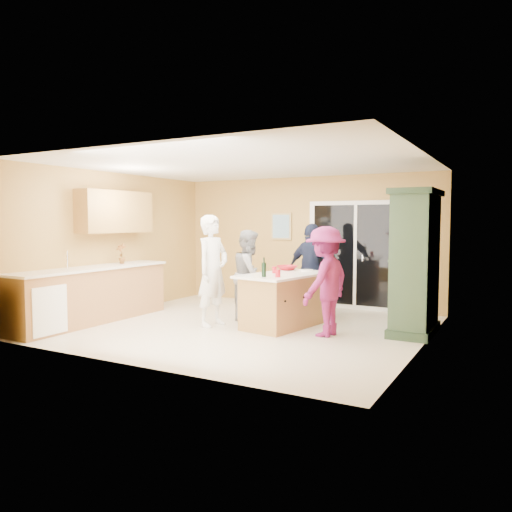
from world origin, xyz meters
The scene contains 22 objects.
floor centered at (0.00, 0.00, 0.00)m, with size 5.50×5.50×0.00m, color beige.
ceiling centered at (0.00, 0.00, 2.60)m, with size 5.50×5.00×0.10m, color silver.
wall_back centered at (0.00, 2.50, 1.30)m, with size 5.50×0.10×2.60m, color #DBA95A.
wall_front centered at (0.00, -2.50, 1.30)m, with size 5.50×0.10×2.60m, color #DBA95A.
wall_left centered at (-2.75, 0.00, 1.30)m, with size 0.10×5.00×2.60m, color #DBA95A.
wall_right centered at (2.75, 0.00, 1.30)m, with size 0.10×5.00×2.60m, color #DBA95A.
left_cabinet_run centered at (-2.45, -1.05, 0.46)m, with size 0.65×3.05×1.24m.
upper_cabinets centered at (-2.58, -0.20, 1.88)m, with size 0.35×1.60×0.75m, color #A36E3F.
sliding_door centered at (1.05, 2.46, 1.05)m, with size 1.90×0.07×2.10m.
framed_picture centered at (-0.55, 2.48, 1.60)m, with size 0.46×0.04×0.56m.
kitchen_island centered at (0.53, 0.36, 0.40)m, with size 1.16×1.77×0.86m.
green_hutch centered at (2.49, 0.82, 1.06)m, with size 0.63×1.19×2.18m.
woman_white centered at (-0.52, -0.15, 0.90)m, with size 0.66×0.43×1.81m, color white.
woman_grey centered at (-0.27, 0.64, 0.78)m, with size 0.76×0.59×1.56m, color #979799.
woman_navy centered at (0.58, 1.40, 0.83)m, with size 0.98×0.41×1.67m, color #1A223A.
woman_magenta centered at (1.35, 0.06, 0.82)m, with size 1.05×0.61×1.63m, color #811C5D.
serving_bowl centered at (0.32, 0.92, 0.90)m, with size 0.33×0.33×0.08m, color red.
tulip_vase centered at (-2.45, -0.20, 1.13)m, with size 0.20×0.13×0.38m, color #AE1711.
tumbler_near centered at (0.35, 0.36, 0.91)m, with size 0.07×0.07×0.11m, color red.
tumbler_far centered at (0.66, -0.14, 0.92)m, with size 0.08×0.08×0.11m, color red.
wine_bottle centered at (0.46, -0.22, 0.98)m, with size 0.07×0.07×0.30m.
white_plate centered at (0.66, 0.97, 0.87)m, with size 0.24×0.24×0.02m, color white.
Camera 1 is at (3.97, -6.89, 1.71)m, focal length 35.00 mm.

